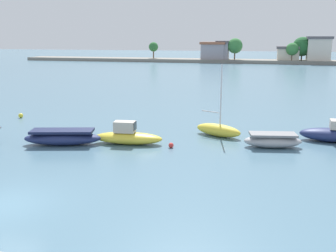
% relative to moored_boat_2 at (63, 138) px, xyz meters
% --- Properties ---
extents(ground_plane, '(400.00, 400.00, 0.00)m').
position_rel_moored_boat_2_xyz_m(ground_plane, '(2.40, -9.15, -0.49)').
color(ground_plane, slate).
extents(moored_boat_2, '(5.38, 2.88, 1.03)m').
position_rel_moored_boat_2_xyz_m(moored_boat_2, '(0.00, 0.00, 0.00)').
color(moored_boat_2, navy).
rests_on(moored_boat_2, ground).
extents(moored_boat_3, '(4.81, 1.89, 1.55)m').
position_rel_moored_boat_2_xyz_m(moored_boat_3, '(4.17, 1.27, 0.02)').
color(moored_boat_3, yellow).
rests_on(moored_boat_3, ground).
extents(moored_boat_4, '(3.75, 2.48, 5.23)m').
position_rel_moored_boat_2_xyz_m(moored_boat_4, '(9.85, 4.85, -0.01)').
color(moored_boat_4, yellow).
rests_on(moored_boat_4, ground).
extents(moored_boat_5, '(3.94, 2.12, 0.94)m').
position_rel_moored_boat_2_xyz_m(moored_boat_5, '(13.66, 2.85, -0.04)').
color(moored_boat_5, '#9E9EA3').
rests_on(moored_boat_5, ground).
extents(moored_boat_6, '(4.30, 1.90, 1.54)m').
position_rel_moored_boat_2_xyz_m(moored_boat_6, '(17.71, 5.30, 0.08)').
color(moored_boat_6, navy).
rests_on(moored_boat_6, ground).
extents(mooring_buoy_0, '(0.34, 0.34, 0.34)m').
position_rel_moored_boat_2_xyz_m(mooring_buoy_0, '(7.24, 1.07, -0.32)').
color(mooring_buoy_0, red).
rests_on(mooring_buoy_0, ground).
extents(mooring_buoy_1, '(0.41, 0.41, 0.41)m').
position_rel_moored_boat_2_xyz_m(mooring_buoy_1, '(-8.14, 6.98, -0.28)').
color(mooring_buoy_1, yellow).
rests_on(mooring_buoy_1, ground).
extents(mooring_buoy_3, '(0.31, 0.31, 0.31)m').
position_rel_moored_boat_2_xyz_m(mooring_buoy_3, '(2.45, 4.48, -0.33)').
color(mooring_buoy_3, red).
rests_on(mooring_buoy_3, ground).
extents(distant_shoreline, '(127.07, 8.15, 7.40)m').
position_rel_moored_boat_2_xyz_m(distant_shoreline, '(12.42, 90.02, 1.84)').
color(distant_shoreline, gray).
rests_on(distant_shoreline, ground).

